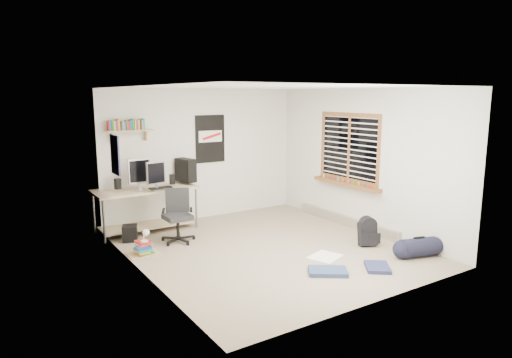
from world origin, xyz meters
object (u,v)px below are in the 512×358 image
desk (146,210)px  office_chair (177,213)px  backpack (367,234)px  book_stack (143,245)px  duffel_bag (418,248)px

desk → office_chair: (0.22, -0.91, 0.12)m
desk → office_chair: office_chair is taller
backpack → book_stack: size_ratio=0.80×
office_chair → desk: bearing=128.0°
office_chair → book_stack: bearing=-133.4°
backpack → duffel_bag: 0.82m
desk → backpack: (2.69, -2.75, -0.16)m
duffel_bag → book_stack: size_ratio=1.23×
book_stack → backpack: bearing=-26.3°
desk → backpack: size_ratio=4.83×
desk → book_stack: 1.30m
backpack → book_stack: backpack is taller
office_chair → duffel_bag: 3.80m
backpack → duffel_bag: duffel_bag is taller
duffel_bag → book_stack: bearing=161.1°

